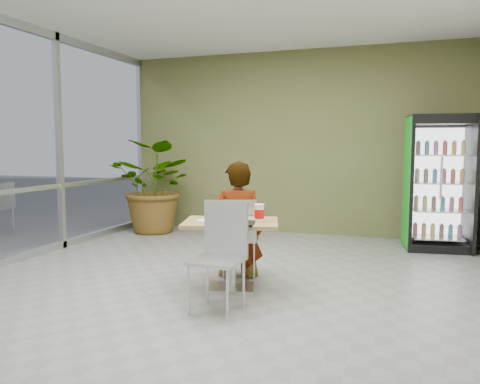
% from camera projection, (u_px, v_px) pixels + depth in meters
% --- Properties ---
extents(ground, '(7.00, 7.00, 0.00)m').
position_uv_depth(ground, '(219.00, 289.00, 5.08)').
color(ground, gray).
rests_on(ground, ground).
extents(room_envelope, '(6.00, 7.00, 3.20)m').
position_uv_depth(room_envelope, '(218.00, 141.00, 4.92)').
color(room_envelope, silver).
rests_on(room_envelope, ground).
extents(dining_table, '(1.14, 0.92, 0.75)m').
position_uv_depth(dining_table, '(231.00, 241.00, 4.99)').
color(dining_table, '#AF884B').
rests_on(dining_table, ground).
extents(chair_far, '(0.52, 0.53, 0.93)m').
position_uv_depth(chair_far, '(239.00, 232.00, 5.47)').
color(chair_far, '#B6B9BB').
rests_on(chair_far, ground).
extents(chair_near, '(0.48, 0.48, 1.02)m').
position_uv_depth(chair_near, '(221.00, 246.00, 4.42)').
color(chair_near, '#B6B9BB').
rests_on(chair_near, ground).
extents(seated_woman, '(0.71, 0.57, 1.67)m').
position_uv_depth(seated_woman, '(237.00, 232.00, 5.53)').
color(seated_woman, black).
rests_on(seated_woman, ground).
extents(pizza_plate, '(0.34, 0.29, 0.03)m').
position_uv_depth(pizza_plate, '(234.00, 219.00, 5.02)').
color(pizza_plate, white).
rests_on(pizza_plate, dining_table).
extents(soda_cup, '(0.10, 0.10, 0.18)m').
position_uv_depth(soda_cup, '(259.00, 213.00, 4.92)').
color(soda_cup, white).
rests_on(soda_cup, dining_table).
extents(napkin_stack, '(0.16, 0.16, 0.02)m').
position_uv_depth(napkin_stack, '(205.00, 221.00, 4.90)').
color(napkin_stack, white).
rests_on(napkin_stack, dining_table).
extents(cafeteria_tray, '(0.46, 0.37, 0.02)m').
position_uv_depth(cafeteria_tray, '(233.00, 223.00, 4.74)').
color(cafeteria_tray, black).
rests_on(cafeteria_tray, dining_table).
extents(beverage_fridge, '(0.99, 0.80, 2.00)m').
position_uv_depth(beverage_fridge, '(438.00, 183.00, 6.93)').
color(beverage_fridge, black).
rests_on(beverage_fridge, ground).
extents(potted_plant, '(1.62, 1.44, 1.65)m').
position_uv_depth(potted_plant, '(157.00, 187.00, 8.35)').
color(potted_plant, '#245A28').
rests_on(potted_plant, ground).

